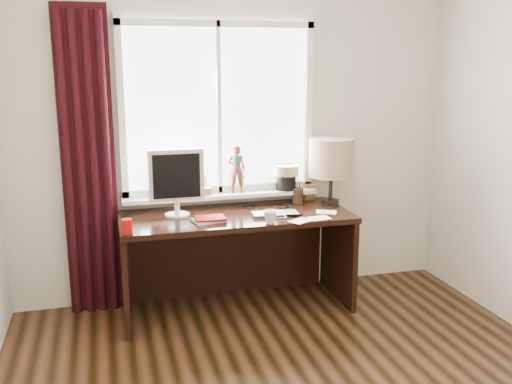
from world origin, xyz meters
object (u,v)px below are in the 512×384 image
object	(u,v)px
desk	(233,242)
monitor	(176,179)
laptop	(275,214)
red_cup	(127,226)
table_lamp	(331,158)
mug	(270,217)

from	to	relation	value
desk	monitor	world-z (taller)	monitor
laptop	red_cup	xyz separation A→B (m)	(-1.07, -0.17, 0.04)
desk	table_lamp	xyz separation A→B (m)	(0.80, 0.03, 0.61)
desk	monitor	xyz separation A→B (m)	(-0.42, -0.03, 0.52)
laptop	desk	xyz separation A→B (m)	(-0.27, 0.21, -0.26)
laptop	red_cup	world-z (taller)	red_cup
mug	monitor	bearing A→B (deg)	148.22
laptop	table_lamp	distance (m)	0.68
laptop	monitor	distance (m)	0.77
laptop	red_cup	bearing A→B (deg)	-167.42
red_cup	laptop	bearing A→B (deg)	8.81
desk	table_lamp	bearing A→B (deg)	2.12
table_lamp	desk	bearing A→B (deg)	-177.88
mug	red_cup	world-z (taller)	mug
mug	table_lamp	xyz separation A→B (m)	(0.63, 0.43, 0.31)
mug	monitor	world-z (taller)	monitor
table_lamp	red_cup	bearing A→B (deg)	-165.79
monitor	table_lamp	xyz separation A→B (m)	(1.22, 0.06, 0.09)
mug	laptop	bearing A→B (deg)	62.58
laptop	mug	world-z (taller)	mug
red_cup	desk	world-z (taller)	red_cup
red_cup	table_lamp	size ratio (longest dim) A/B	0.19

